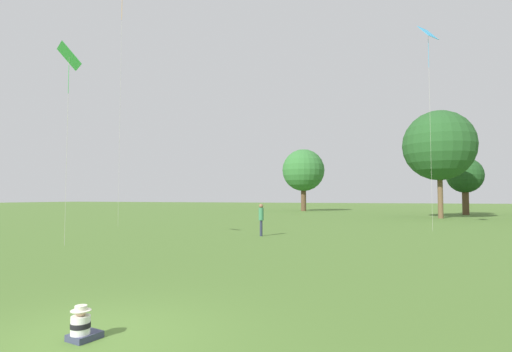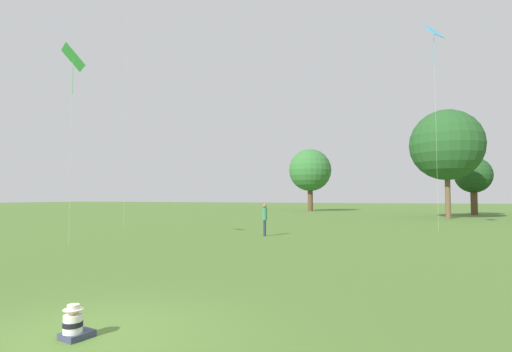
{
  "view_description": "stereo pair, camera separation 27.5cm",
  "coord_description": "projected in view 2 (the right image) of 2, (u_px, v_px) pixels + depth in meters",
  "views": [
    {
      "loc": [
        4.54,
        -5.02,
        2.2
      ],
      "look_at": [
        -0.05,
        7.34,
        2.9
      ],
      "focal_mm": 28.0,
      "sensor_mm": 36.0,
      "label": 1
    },
    {
      "loc": [
        4.79,
        -4.92,
        2.2
      ],
      "look_at": [
        -0.05,
        7.34,
        2.9
      ],
      "focal_mm": 28.0,
      "sensor_mm": 36.0,
      "label": 2
    }
  ],
  "objects": [
    {
      "name": "seated_toddler",
      "position": [
        74.0,
        324.0,
        6.19
      ],
      "size": [
        0.43,
        0.5,
        0.55
      ],
      "rotation": [
        0.0,
        0.0,
        -0.18
      ],
      "color": "#383D56",
      "rests_on": "ground"
    },
    {
      "name": "kite_3",
      "position": [
        434.0,
        37.0,
        26.41
      ],
      "size": [
        1.37,
        1.48,
        13.65
      ],
      "rotation": [
        0.0,
        0.0,
        0.19
      ],
      "color": "#339EDB",
      "rests_on": "ground"
    },
    {
      "name": "kite_5",
      "position": [
        73.0,
        61.0,
        18.77
      ],
      "size": [
        1.52,
        1.42,
        9.23
      ],
      "rotation": [
        0.0,
        0.0,
        1.76
      ],
      "color": "green",
      "rests_on": "ground"
    },
    {
      "name": "distant_tree_0",
      "position": [
        473.0,
        176.0,
        49.72
      ],
      "size": [
        4.43,
        4.43,
        7.19
      ],
      "color": "brown",
      "rests_on": "ground"
    },
    {
      "name": "distant_tree_3",
      "position": [
        310.0,
        170.0,
        64.06
      ],
      "size": [
        6.74,
        6.74,
        9.93
      ],
      "color": "brown",
      "rests_on": "ground"
    },
    {
      "name": "person_standing_1",
      "position": [
        265.0,
        216.0,
        22.62
      ],
      "size": [
        0.4,
        0.4,
        1.82
      ],
      "rotation": [
        0.0,
        0.0,
        2.3
      ],
      "color": "#282D42",
      "rests_on": "ground"
    },
    {
      "name": "ground_plane",
      "position": [
        86.0,
        339.0,
        6.21
      ],
      "size": [
        300.0,
        300.0,
        0.0
      ],
      "primitive_type": "plane",
      "color": "#4C702D"
    },
    {
      "name": "distant_tree_1",
      "position": [
        447.0,
        145.0,
        41.53
      ],
      "size": [
        7.37,
        7.37,
        11.33
      ],
      "color": "brown",
      "rests_on": "ground"
    }
  ]
}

